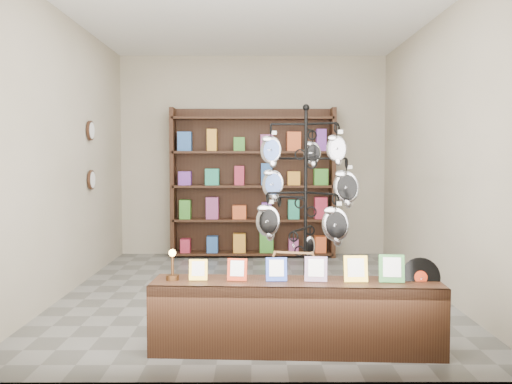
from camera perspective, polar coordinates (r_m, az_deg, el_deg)
ground at (r=6.32m, az=-0.35°, el=-9.99°), size 5.00×5.00×0.00m
room_envelope at (r=6.16m, az=-0.36°, el=6.99°), size 5.00×5.00×5.00m
display_tree at (r=5.38m, az=4.99°, el=-0.09°), size 1.05×1.04×1.97m
front_shelf at (r=4.44m, az=4.02°, el=-12.24°), size 2.21×0.56×0.77m
back_shelving at (r=8.46m, az=-0.31°, el=0.46°), size 2.42×0.36×2.20m
wall_clocks at (r=7.23m, az=-16.18°, el=3.55°), size 0.03×0.24×0.84m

